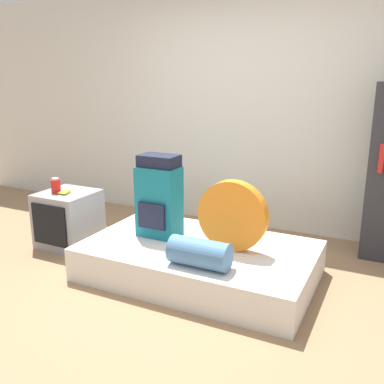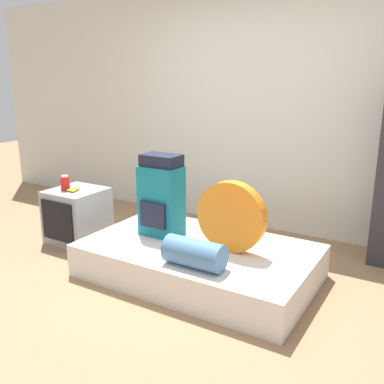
{
  "view_description": "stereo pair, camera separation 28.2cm",
  "coord_description": "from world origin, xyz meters",
  "px_view_note": "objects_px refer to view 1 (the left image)",
  "views": [
    {
      "loc": [
        1.57,
        -2.61,
        1.64
      ],
      "look_at": [
        0.08,
        0.4,
        0.73
      ],
      "focal_mm": 40.0,
      "sensor_mm": 36.0,
      "label": 1
    },
    {
      "loc": [
        1.82,
        -2.47,
        1.64
      ],
      "look_at": [
        0.08,
        0.4,
        0.73
      ],
      "focal_mm": 40.0,
      "sensor_mm": 36.0,
      "label": 2
    }
  ],
  "objects_px": {
    "tent_bag": "(233,216)",
    "television": "(69,219)",
    "canister": "(56,186)",
    "sleeping_roll": "(200,253)",
    "backpack": "(159,197)"
  },
  "relations": [
    {
      "from": "sleeping_roll",
      "to": "television",
      "type": "distance_m",
      "value": 1.71
    },
    {
      "from": "backpack",
      "to": "sleeping_roll",
      "type": "bearing_deg",
      "value": -35.61
    },
    {
      "from": "tent_bag",
      "to": "television",
      "type": "relative_size",
      "value": 1.05
    },
    {
      "from": "backpack",
      "to": "television",
      "type": "distance_m",
      "value": 1.12
    },
    {
      "from": "sleeping_roll",
      "to": "canister",
      "type": "bearing_deg",
      "value": 167.72
    },
    {
      "from": "backpack",
      "to": "tent_bag",
      "type": "bearing_deg",
      "value": -0.8
    },
    {
      "from": "tent_bag",
      "to": "television",
      "type": "xyz_separation_m",
      "value": [
        -1.75,
        0.02,
        -0.3
      ]
    },
    {
      "from": "television",
      "to": "canister",
      "type": "height_order",
      "value": "canister"
    },
    {
      "from": "television",
      "to": "backpack",
      "type": "bearing_deg",
      "value": -0.59
    },
    {
      "from": "tent_bag",
      "to": "sleeping_roll",
      "type": "height_order",
      "value": "tent_bag"
    },
    {
      "from": "television",
      "to": "canister",
      "type": "distance_m",
      "value": 0.36
    },
    {
      "from": "tent_bag",
      "to": "canister",
      "type": "relative_size",
      "value": 3.82
    },
    {
      "from": "television",
      "to": "canister",
      "type": "relative_size",
      "value": 3.63
    },
    {
      "from": "backpack",
      "to": "sleeping_roll",
      "type": "height_order",
      "value": "backpack"
    },
    {
      "from": "tent_bag",
      "to": "sleeping_roll",
      "type": "bearing_deg",
      "value": -102.77
    }
  ]
}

